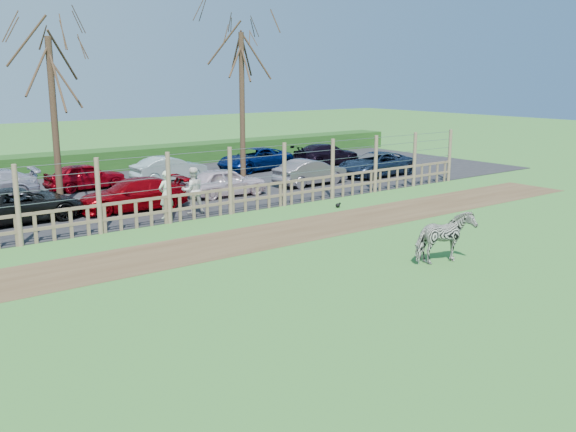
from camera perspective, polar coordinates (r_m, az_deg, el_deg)
ground at (r=16.28m, az=2.53°, el=-5.77°), size 120.00×120.00×0.00m
dirt_strip at (r=19.80m, az=-5.82°, el=-2.47°), size 34.00×2.80×0.01m
asphalt at (r=28.63m, az=-16.35°, el=1.78°), size 44.00×13.00×0.04m
hedge at (r=35.11m, az=-20.55°, el=4.27°), size 46.00×2.00×1.10m
fence at (r=22.62m, az=-10.51°, el=1.34°), size 30.16×0.16×2.50m
tree_mid at (r=26.57m, az=-20.30°, el=11.25°), size 4.80×4.80×6.83m
tree_right at (r=30.91m, az=-4.14°, el=12.74°), size 4.80×4.80×7.35m
zebra at (r=18.10m, az=13.75°, el=-1.89°), size 1.80×1.06×1.43m
visitor_a at (r=23.24m, az=-10.78°, el=1.88°), size 0.72×0.57×1.72m
visitor_b at (r=23.91m, az=-8.46°, el=2.26°), size 0.97×0.84×1.72m
crow at (r=25.10m, az=4.46°, el=0.96°), size 0.24×0.18×0.19m
car_2 at (r=24.24m, az=-22.74°, el=0.92°), size 4.35×2.06×1.20m
car_3 at (r=25.00m, az=-13.63°, el=1.87°), size 4.28×2.09×1.20m
car_4 at (r=27.27m, az=-5.56°, el=3.04°), size 3.62×1.69×1.20m
car_5 at (r=29.88m, az=2.02°, el=3.92°), size 3.69×1.40×1.20m
car_6 at (r=32.85m, az=7.78°, el=4.59°), size 4.43×2.24×1.20m
car_10 at (r=30.06m, az=-17.56°, el=3.39°), size 3.59×1.59×1.20m
car_11 at (r=31.40m, az=-10.50°, el=4.14°), size 3.66×1.33×1.20m
car_12 at (r=34.46m, az=-2.97°, el=5.06°), size 4.53×2.50×1.20m
car_13 at (r=36.65m, az=3.46°, el=5.50°), size 4.18×1.78×1.20m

